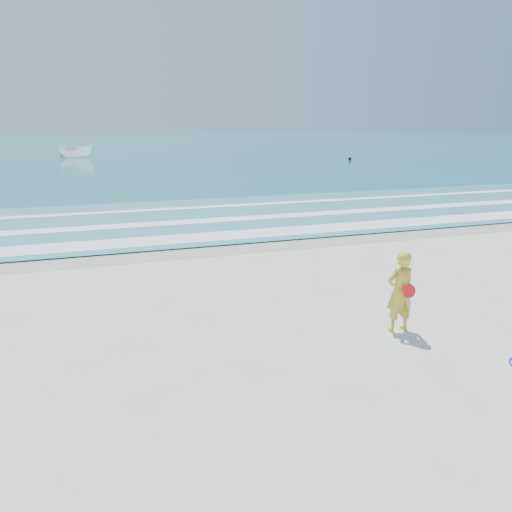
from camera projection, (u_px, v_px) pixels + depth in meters
name	position (u px, v px, depth m)	size (l,w,h in m)	color
ground	(333.00, 377.00, 8.05)	(400.00, 400.00, 0.00)	silver
wet_sand	(207.00, 248.00, 16.28)	(400.00, 2.40, 0.00)	#B2A893
ocean	(102.00, 140.00, 104.12)	(400.00, 190.00, 0.04)	#19727F
shallow	(179.00, 219.00, 20.85)	(400.00, 10.00, 0.01)	#59B7AD
foam_near	(198.00, 237.00, 17.46)	(400.00, 1.40, 0.01)	white
foam_mid	(183.00, 222.00, 20.11)	(400.00, 0.90, 0.01)	white
foam_far	(170.00, 209.00, 23.13)	(400.00, 0.60, 0.01)	white
boat	(75.00, 151.00, 54.88)	(1.50, 3.98, 1.54)	white
buoy	(350.00, 159.00, 51.52)	(0.35, 0.35, 0.35)	black
woman	(400.00, 292.00, 9.63)	(0.61, 0.43, 1.62)	gold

